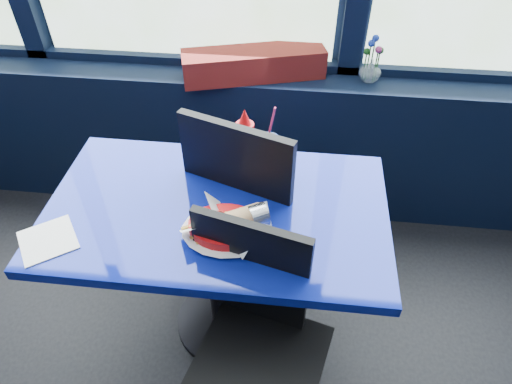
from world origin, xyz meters
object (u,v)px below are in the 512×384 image
(chair_near_front, at_px, (256,329))
(flower_vase, at_px, (371,68))
(food_basket, at_px, (228,226))
(ketchup_bottle, at_px, (245,142))
(soda_cup, at_px, (268,153))
(near_table, at_px, (219,241))
(chair_near_back, at_px, (232,195))
(planter_box, at_px, (254,64))

(chair_near_front, height_order, flower_vase, flower_vase)
(food_basket, height_order, ketchup_bottle, ketchup_bottle)
(food_basket, relative_size, soda_cup, 0.95)
(near_table, bearing_deg, soda_cup, 55.82)
(chair_near_back, bearing_deg, planter_box, -72.45)
(chair_near_back, distance_m, food_basket, 0.41)
(chair_near_back, relative_size, soda_cup, 3.42)
(soda_cup, bearing_deg, chair_near_front, -88.12)
(food_basket, relative_size, ketchup_bottle, 1.09)
(planter_box, bearing_deg, soda_cup, -94.77)
(planter_box, distance_m, food_basket, 0.96)
(near_table, relative_size, chair_near_back, 1.18)
(near_table, xyz_separation_m, planter_box, (0.03, 0.84, 0.30))
(chair_near_front, relative_size, food_basket, 3.22)
(chair_near_back, bearing_deg, near_table, 106.85)
(ketchup_bottle, height_order, soda_cup, soda_cup)
(chair_near_front, bearing_deg, chair_near_back, 120.65)
(chair_near_back, height_order, soda_cup, soda_cup)
(near_table, bearing_deg, flower_vase, 56.36)
(planter_box, height_order, food_basket, planter_box)
(planter_box, height_order, ketchup_bottle, ketchup_bottle)
(near_table, xyz_separation_m, ketchup_bottle, (0.07, 0.24, 0.30))
(chair_near_front, xyz_separation_m, ketchup_bottle, (-0.10, 0.56, 0.34))
(planter_box, bearing_deg, near_table, -108.54)
(near_table, height_order, chair_near_back, chair_near_back)
(ketchup_bottle, bearing_deg, near_table, -106.94)
(soda_cup, bearing_deg, food_basket, -105.66)
(chair_near_back, distance_m, ketchup_bottle, 0.29)
(ketchup_bottle, bearing_deg, planter_box, 93.59)
(near_table, height_order, planter_box, planter_box)
(planter_box, distance_m, flower_vase, 0.54)
(chair_near_back, relative_size, flower_vase, 4.68)
(planter_box, bearing_deg, flower_vase, -13.78)
(planter_box, bearing_deg, chair_near_front, -99.26)
(flower_vase, bearing_deg, chair_near_front, -108.63)
(ketchup_bottle, relative_size, soda_cup, 0.87)
(planter_box, distance_m, ketchup_bottle, 0.61)
(chair_near_back, bearing_deg, soda_cup, -164.11)
(chair_near_front, distance_m, flower_vase, 1.30)
(near_table, relative_size, ketchup_bottle, 4.66)
(chair_near_front, relative_size, flower_vase, 4.16)
(chair_near_front, bearing_deg, planter_box, 111.35)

